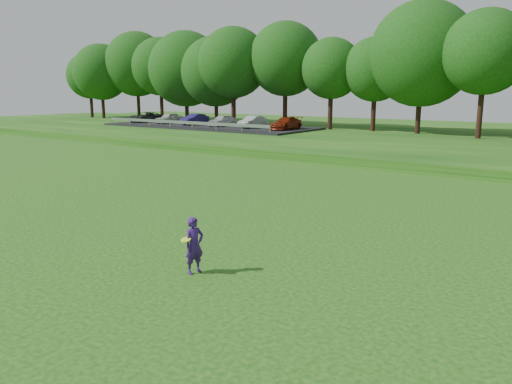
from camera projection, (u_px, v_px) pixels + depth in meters
The scene contains 6 objects.
ground at pixel (77, 250), 14.36m from camera, with size 140.00×140.00×0.00m, color #0D460D.
berm at pixel (435, 142), 41.26m from camera, with size 130.00×30.00×0.60m, color #0D460D.
walking_path at pixel (365, 166), 30.22m from camera, with size 130.00×1.60×0.04m, color gray.
treeline at pixel (455, 48), 42.87m from camera, with size 104.00×7.00×15.00m, color #11400E, non-canonical shape.
parking_lot at pixel (205, 123), 54.14m from camera, with size 24.00×9.00×1.38m.
woman at pixel (194, 245), 12.43m from camera, with size 0.46×0.65×1.44m.
Camera 1 is at (12.25, -8.09, 4.51)m, focal length 35.00 mm.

